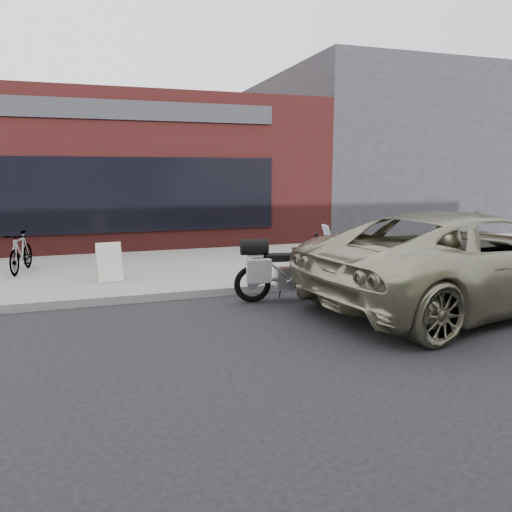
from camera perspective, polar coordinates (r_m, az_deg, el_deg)
name	(u,v)px	position (r m, az deg, el deg)	size (l,w,h in m)	color
ground	(294,382)	(5.77, 4.41, -14.13)	(120.00, 120.00, 0.00)	black
near_sidewalk	(183,265)	(12.24, -8.37, -1.02)	(44.00, 6.00, 0.15)	gray
storefront	(90,173)	(18.84, -18.44, 8.95)	(14.00, 10.07, 4.50)	#5B1E1D
neighbour_building	(384,155)	(22.40, 14.47, 11.10)	(10.00, 10.00, 6.00)	#28282D
motorcycle	(286,269)	(8.98, 3.45, -1.47)	(2.17, 0.73, 1.38)	black
minivan	(467,260)	(9.31, 22.97, -0.37)	(2.74, 5.95, 1.65)	#9C9679
bicycle_rear	(21,252)	(11.95, -25.29, 0.40)	(0.42, 1.47, 0.89)	gray
sandwich_sign	(109,261)	(10.43, -16.46, -0.61)	(0.52, 0.49, 0.77)	white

